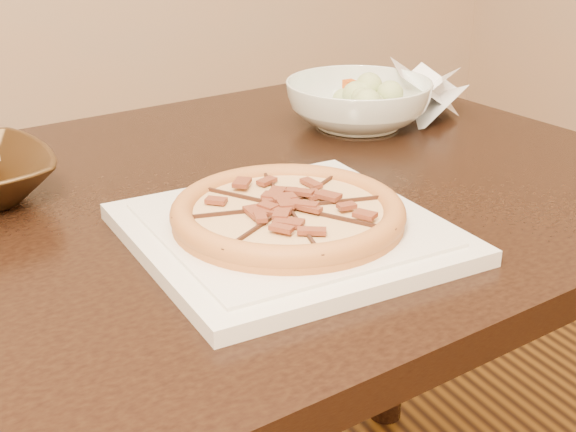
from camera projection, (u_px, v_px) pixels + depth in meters
name	position (u px, v px, depth m)	size (l,w,h in m)	color
dining_table	(182.00, 282.00, 1.03)	(1.41, 1.02, 0.75)	black
plate	(288.00, 232.00, 0.89)	(0.34, 0.34, 0.02)	silver
pizza	(288.00, 213.00, 0.88)	(0.26, 0.26, 0.03)	#B7733F
salad_bowl	(358.00, 104.00, 1.28)	(0.23, 0.23, 0.07)	white
salad	(359.00, 70.00, 1.26)	(0.09, 0.13, 0.04)	beige
cling_film	(423.00, 100.00, 1.34)	(0.18, 0.14, 0.05)	white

